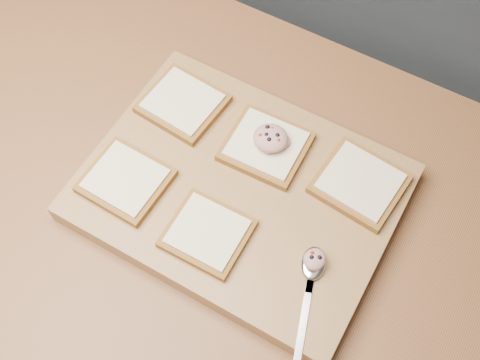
% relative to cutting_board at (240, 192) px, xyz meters
% --- Properties ---
extents(ground, '(4.00, 4.00, 0.00)m').
position_rel_cutting_board_xyz_m(ground, '(-0.07, -0.02, -0.92)').
color(ground, '#515459').
rests_on(ground, ground).
extents(island_counter, '(2.00, 0.80, 0.90)m').
position_rel_cutting_board_xyz_m(island_counter, '(-0.07, -0.02, -0.47)').
color(island_counter, slate).
rests_on(island_counter, ground).
extents(cutting_board, '(0.48, 0.37, 0.04)m').
position_rel_cutting_board_xyz_m(cutting_board, '(0.00, 0.00, 0.00)').
color(cutting_board, '#A47046').
rests_on(cutting_board, island_counter).
extents(bread_far_left, '(0.14, 0.13, 0.02)m').
position_rel_cutting_board_xyz_m(bread_far_left, '(-0.16, 0.09, 0.03)').
color(bread_far_left, brown).
rests_on(bread_far_left, cutting_board).
extents(bread_far_center, '(0.13, 0.12, 0.02)m').
position_rel_cutting_board_xyz_m(bread_far_center, '(0.00, 0.08, 0.03)').
color(bread_far_center, brown).
rests_on(bread_far_center, cutting_board).
extents(bread_far_right, '(0.14, 0.13, 0.02)m').
position_rel_cutting_board_xyz_m(bread_far_right, '(0.16, 0.10, 0.03)').
color(bread_far_right, brown).
rests_on(bread_far_right, cutting_board).
extents(bread_near_left, '(0.13, 0.12, 0.02)m').
position_rel_cutting_board_xyz_m(bread_near_left, '(-0.16, -0.08, 0.03)').
color(bread_near_left, brown).
rests_on(bread_near_left, cutting_board).
extents(bread_near_center, '(0.12, 0.11, 0.02)m').
position_rel_cutting_board_xyz_m(bread_near_center, '(-0.00, -0.10, 0.03)').
color(bread_near_center, brown).
rests_on(bread_near_center, cutting_board).
extents(tuna_salad_dollop, '(0.06, 0.05, 0.03)m').
position_rel_cutting_board_xyz_m(tuna_salad_dollop, '(0.01, 0.09, 0.05)').
color(tuna_salad_dollop, tan).
rests_on(tuna_salad_dollop, bread_far_center).
extents(spoon, '(0.08, 0.18, 0.01)m').
position_rel_cutting_board_xyz_m(spoon, '(0.16, -0.07, 0.02)').
color(spoon, silver).
rests_on(spoon, cutting_board).
extents(spoon_salad, '(0.03, 0.04, 0.02)m').
position_rel_cutting_board_xyz_m(spoon_salad, '(0.16, -0.06, 0.04)').
color(spoon_salad, tan).
rests_on(spoon_salad, spoon).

